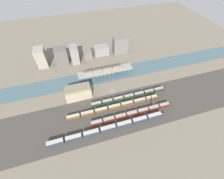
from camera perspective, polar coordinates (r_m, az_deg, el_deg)
name	(u,v)px	position (r m, az deg, el deg)	size (l,w,h in m)	color
ground_plane	(112,91)	(141.35, -0.03, -0.72)	(400.00, 400.00, 0.00)	#756B5B
railbed_yard	(120,112)	(127.39, 3.11, -8.45)	(280.00, 42.00, 0.01)	#423D38
river_water	(105,75)	(157.38, -2.50, 5.41)	(320.00, 20.49, 0.01)	#47606B
bridge	(105,71)	(153.51, -2.57, 7.04)	(55.50, 9.52, 7.19)	gray
train_on_bridge	(103,69)	(151.27, -3.29, 7.76)	(42.20, 2.68, 3.41)	gray
train_yard_near	(110,128)	(117.49, -0.76, -14.33)	(94.01, 3.16, 3.78)	#2D384C
train_yard_mid	(133,113)	(125.65, 8.10, -8.87)	(71.41, 3.04, 3.48)	#5B1E19
train_yard_far	(116,106)	(128.30, 1.43, -6.44)	(83.71, 2.60, 3.51)	brown
train_yard_outer	(130,96)	(136.15, 6.83, -2.53)	(71.96, 2.78, 3.61)	#23381E
warehouse_building	(78,92)	(137.82, -12.75, -0.81)	(22.60, 13.53, 10.52)	tan
signal_tower	(154,104)	(129.78, 15.63, -5.19)	(1.00, 0.93, 11.63)	#4C4C51
city_block_far_left	(41,57)	(181.22, -25.39, 10.99)	(10.47, 13.92, 20.43)	gray
city_block_left	(62,56)	(176.83, -18.65, 11.96)	(12.95, 11.75, 18.54)	#605B56
city_block_center	(75,55)	(175.28, -14.07, 12.80)	(8.42, 14.02, 18.72)	gray
city_block_right	(87,54)	(182.65, -9.32, 13.33)	(9.55, 12.01, 8.99)	slate
city_block_far_right	(101,50)	(184.88, -4.10, 14.67)	(17.00, 9.82, 10.93)	gray
city_block_tall	(120,45)	(185.72, 3.09, 16.51)	(16.63, 9.52, 19.81)	slate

